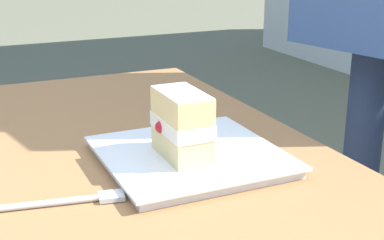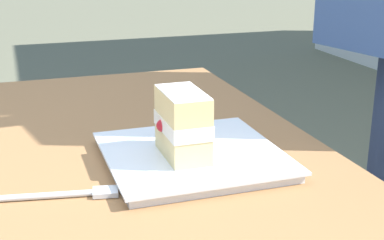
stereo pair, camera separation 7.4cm
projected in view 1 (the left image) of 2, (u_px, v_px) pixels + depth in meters
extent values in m
cylinder|color=olive|center=(166.00, 231.00, 1.36)|extent=(0.07, 0.07, 0.71)
cube|color=white|center=(192.00, 158.00, 0.76)|extent=(0.22, 0.22, 0.01)
cube|color=white|center=(192.00, 152.00, 0.75)|extent=(0.24, 0.24, 0.00)
cube|color=#EAD18C|center=(184.00, 144.00, 0.73)|extent=(0.10, 0.05, 0.03)
cube|color=white|center=(184.00, 125.00, 0.72)|extent=(0.10, 0.05, 0.02)
sphere|color=#B21923|center=(164.00, 127.00, 0.73)|extent=(0.02, 0.02, 0.02)
sphere|color=#B21923|center=(207.00, 125.00, 0.71)|extent=(0.01, 0.01, 0.01)
sphere|color=#B21923|center=(195.00, 118.00, 0.75)|extent=(0.01, 0.01, 0.01)
cube|color=#EAD18C|center=(184.00, 105.00, 0.71)|extent=(0.10, 0.05, 0.03)
cube|color=white|center=(184.00, 92.00, 0.71)|extent=(0.09, 0.05, 0.00)
cylinder|color=silver|center=(39.00, 204.00, 0.63)|extent=(0.03, 0.14, 0.01)
cube|color=silver|center=(114.00, 196.00, 0.65)|extent=(0.03, 0.03, 0.01)
cylinder|color=navy|center=(355.00, 233.00, 1.23)|extent=(0.08, 0.08, 0.84)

